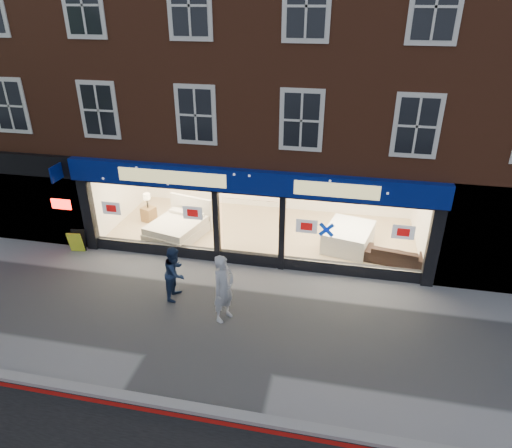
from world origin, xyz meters
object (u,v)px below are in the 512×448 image
(pedestrian_grey, at_px, (224,288))
(pedestrian_blue, at_px, (175,273))
(sofa, at_px, (395,254))
(display_bed, at_px, (178,227))
(mattress_stack, at_px, (348,237))
(a_board, at_px, (77,241))

(pedestrian_grey, relative_size, pedestrian_blue, 1.19)
(sofa, height_order, pedestrian_grey, pedestrian_grey)
(display_bed, xyz_separation_m, sofa, (7.48, -0.34, -0.05))
(mattress_stack, bearing_deg, sofa, -26.24)
(display_bed, bearing_deg, sofa, 11.04)
(display_bed, height_order, a_board, display_bed)
(mattress_stack, distance_m, pedestrian_grey, 5.53)
(pedestrian_grey, bearing_deg, sofa, -22.81)
(pedestrian_grey, xyz_separation_m, pedestrian_blue, (-1.61, 0.69, -0.16))
(mattress_stack, bearing_deg, pedestrian_grey, -124.89)
(mattress_stack, bearing_deg, display_bed, -176.16)
(sofa, xyz_separation_m, pedestrian_grey, (-4.65, -3.78, 0.59))
(sofa, height_order, a_board, a_board)
(mattress_stack, height_order, pedestrian_grey, pedestrian_grey)
(display_bed, bearing_deg, a_board, -137.99)
(display_bed, height_order, sofa, display_bed)
(display_bed, bearing_deg, pedestrian_grey, -41.89)
(mattress_stack, xyz_separation_m, a_board, (-9.00, -2.03, -0.08))
(sofa, bearing_deg, pedestrian_blue, 36.42)
(mattress_stack, xyz_separation_m, pedestrian_grey, (-3.15, -4.52, 0.50))
(display_bed, distance_m, sofa, 7.48)
(display_bed, distance_m, a_board, 3.43)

